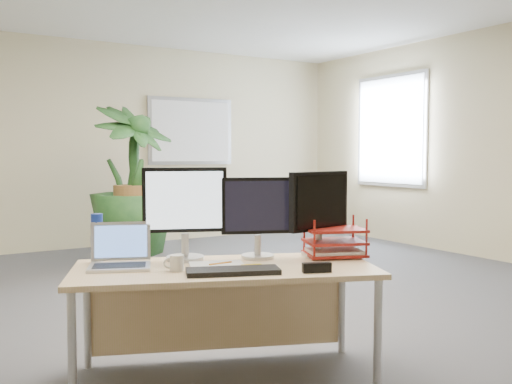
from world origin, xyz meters
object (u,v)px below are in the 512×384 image
floor_plant (132,198)px  laptop (120,256)px  monitor_right (258,212)px  desk (223,286)px  monitor_left (185,207)px

floor_plant → laptop: 3.16m
floor_plant → monitor_right: (-0.34, -3.14, 0.15)m
desk → laptop: (-0.52, 0.23, 0.19)m
desk → floor_plant: (0.59, 3.18, 0.25)m
desk → laptop: bearing=156.5°
desk → monitor_left: monitor_left is taller
floor_plant → monitor_left: (-0.73, -2.97, 0.19)m
desk → monitor_right: bearing=8.7°
floor_plant → desk: bearing=-100.5°
laptop → monitor_right: bearing=-13.6°
monitor_left → monitor_right: monitor_left is taller
monitor_left → laptop: bearing=177.3°
monitor_left → laptop: monitor_left is taller
monitor_right → laptop: (-0.77, 0.19, -0.21)m
floor_plant → laptop: floor_plant is taller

